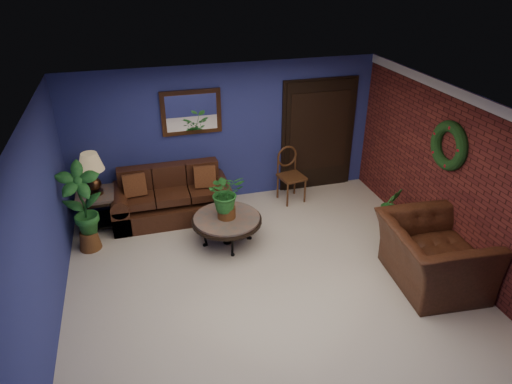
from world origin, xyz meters
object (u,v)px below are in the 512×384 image
object	(u,v)px
sofa	(172,200)
coffee_table	(227,220)
table_lamp	(91,169)
side_chair	(290,171)
end_table	(97,201)
armchair	(432,255)

from	to	relation	value
sofa	coffee_table	distance (m)	1.32
sofa	table_lamp	distance (m)	1.44
sofa	table_lamp	bearing A→B (deg)	-178.77
sofa	side_chair	size ratio (longest dim) A/B	1.98
end_table	side_chair	world-z (taller)	side_chair
table_lamp	side_chair	size ratio (longest dim) A/B	0.68
coffee_table	table_lamp	distance (m)	2.32
sofa	armchair	bearing A→B (deg)	-40.80
sofa	coffee_table	world-z (taller)	sofa
coffee_table	side_chair	distance (m)	1.84
table_lamp	side_chair	xyz separation A→B (m)	(3.38, 0.07, -0.49)
table_lamp	armchair	bearing A→B (deg)	-31.90
coffee_table	armchair	xyz separation A→B (m)	(2.50, -1.71, 0.04)
side_chair	armchair	world-z (taller)	side_chair
armchair	side_chair	bearing A→B (deg)	25.56
end_table	armchair	world-z (taller)	armchair
end_table	armchair	size ratio (longest dim) A/B	0.49
end_table	table_lamp	size ratio (longest dim) A/B	0.99
table_lamp	armchair	xyz separation A→B (m)	(4.45, -2.77, -0.62)
end_table	table_lamp	xyz separation A→B (m)	(0.00, -0.00, 0.59)
coffee_table	table_lamp	size ratio (longest dim) A/B	1.59
end_table	table_lamp	bearing A→B (deg)	-90.00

